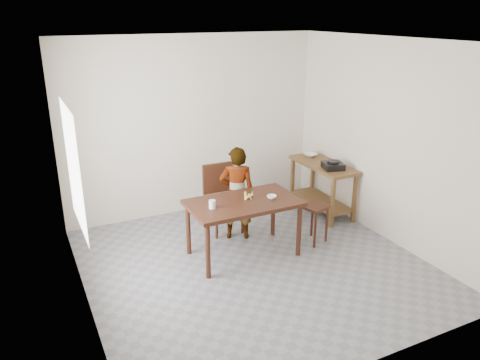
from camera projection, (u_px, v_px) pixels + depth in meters
name	position (u px, v px, depth m)	size (l,w,h in m)	color
floor	(254.00, 266.00, 5.87)	(4.00, 4.00, 0.04)	gray
ceiling	(257.00, 39.00, 4.94)	(4.00, 4.00, 0.04)	white
wall_back	(193.00, 126.00, 7.11)	(4.00, 0.04, 2.70)	white
wall_front	(375.00, 232.00, 3.70)	(4.00, 0.04, 2.70)	white
wall_left	(73.00, 190.00, 4.57)	(0.04, 4.00, 2.70)	white
wall_right	(389.00, 142.00, 6.24)	(0.04, 4.00, 2.70)	white
window_pane	(73.00, 169.00, 4.71)	(0.02, 1.10, 1.30)	white
dining_table	(243.00, 228.00, 5.99)	(1.40, 0.80, 0.75)	#381B0F
prep_counter	(322.00, 188.00, 7.29)	(0.50, 1.20, 0.80)	brown
child	(237.00, 193.00, 6.37)	(0.48, 0.32, 1.31)	silver
dining_chair	(224.00, 199.00, 6.63)	(0.46, 0.46, 0.96)	#381B0F
stool	(314.00, 223.00, 6.37)	(0.31, 0.31, 0.54)	#381B0F
glass_tumbler	(212.00, 204.00, 5.64)	(0.08, 0.08, 0.10)	white
small_bowl	(272.00, 197.00, 5.95)	(0.12, 0.12, 0.04)	white
banana	(249.00, 196.00, 5.95)	(0.16, 0.11, 0.06)	yellow
serving_bowl	(311.00, 155.00, 7.48)	(0.21, 0.21, 0.05)	white
gas_burner	(333.00, 166.00, 6.89)	(0.28, 0.28, 0.09)	black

